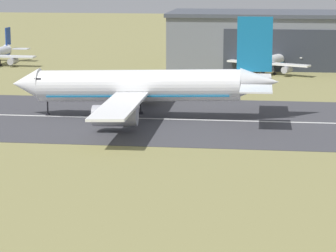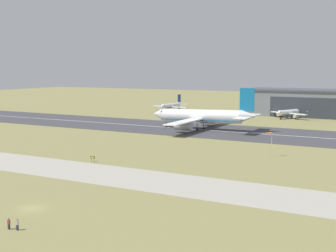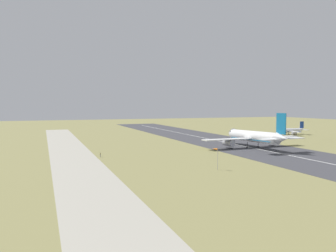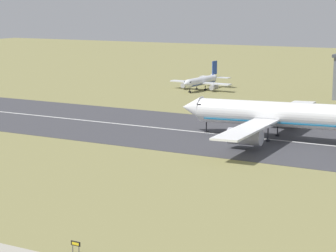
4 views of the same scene
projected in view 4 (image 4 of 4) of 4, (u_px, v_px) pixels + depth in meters
name	position (u px, v px, depth m)	size (l,w,h in m)	color
ground_plane	(259.00, 232.00, 81.20)	(687.73, 687.73, 0.00)	olive
airplane_landing	(276.00, 115.00, 135.68)	(44.14, 51.33, 16.69)	white
airplane_parked_east	(201.00, 81.00, 213.93)	(21.85, 22.38, 8.85)	silver
runway_sign	(76.00, 245.00, 73.80)	(1.24, 0.13, 1.54)	#4C4C51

